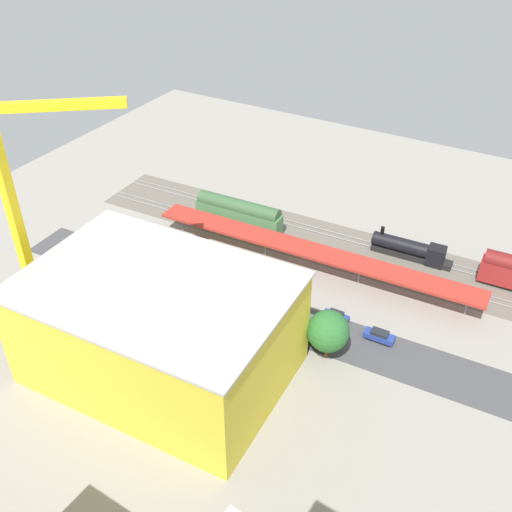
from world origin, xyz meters
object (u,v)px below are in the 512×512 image
at_px(parked_car_6, 153,255).
at_px(platform_canopy_near, 311,251).
at_px(parked_car_3, 260,292).
at_px(box_truck_0, 305,327).
at_px(locomotive, 412,250).
at_px(traffic_light, 296,325).
at_px(parked_car_0, 379,336).
at_px(parked_car_1, 336,317).
at_px(parked_car_4, 220,278).
at_px(street_tree_2, 280,317).
at_px(tower_crane, 23,209).
at_px(parked_car_5, 187,267).
at_px(box_truck_1, 226,295).
at_px(parked_car_2, 290,305).
at_px(street_tree_0, 219,297).
at_px(construction_building, 160,329).
at_px(street_tree_1, 328,331).
at_px(freight_coach_far, 239,213).

bearing_deg(parked_car_6, platform_canopy_near, -157.15).
height_order(parked_car_3, box_truck_0, box_truck_0).
bearing_deg(platform_canopy_near, parked_car_3, 69.16).
bearing_deg(locomotive, traffic_light, 75.99).
relative_size(parked_car_0, parked_car_1, 1.13).
distance_m(parked_car_4, street_tree_2, 17.87).
distance_m(parked_car_4, tower_crane, 34.42).
relative_size(parked_car_5, parked_car_6, 1.00).
relative_size(parked_car_5, box_truck_1, 0.55).
xyz_separation_m(parked_car_2, street_tree_0, (8.43, 7.91, 3.86)).
height_order(parked_car_1, street_tree_2, street_tree_2).
bearing_deg(parked_car_6, traffic_light, 165.53).
xyz_separation_m(parked_car_1, street_tree_0, (15.86, 8.87, 3.84)).
distance_m(construction_building, box_truck_0, 22.37).
xyz_separation_m(parked_car_0, street_tree_0, (23.36, 8.07, 3.85)).
relative_size(box_truck_1, street_tree_1, 1.07).
xyz_separation_m(parked_car_3, box_truck_0, (-10.71, 5.28, 1.00)).
relative_size(street_tree_1, street_tree_2, 1.15).
xyz_separation_m(parked_car_2, parked_car_4, (13.70, -0.58, -0.02)).
xyz_separation_m(locomotive, box_truck_0, (7.87, 28.19, 0.02)).
relative_size(parked_car_0, box_truck_1, 0.54).
relative_size(freight_coach_far, parked_car_2, 4.00).
relative_size(street_tree_1, traffic_light, 1.16).
distance_m(parked_car_3, traffic_light, 14.27).
distance_m(parked_car_2, street_tree_2, 8.42).
height_order(parked_car_2, box_truck_1, box_truck_1).
bearing_deg(street_tree_2, traffic_light, 168.21).
xyz_separation_m(platform_canopy_near, street_tree_1, (-11.37, 18.76, 1.19)).
bearing_deg(box_truck_0, traffic_light, 90.12).
relative_size(parked_car_1, box_truck_0, 0.46).
distance_m(box_truck_0, traffic_light, 4.37).
bearing_deg(street_tree_1, parked_car_2, -37.21).
distance_m(freight_coach_far, parked_car_2, 26.58).
relative_size(parked_car_0, parked_car_3, 1.02).
distance_m(parked_car_1, parked_car_5, 27.96).
bearing_deg(tower_crane, locomotive, -133.84).
relative_size(construction_building, street_tree_1, 4.21).
bearing_deg(parked_car_2, parked_car_6, -1.18).
relative_size(box_truck_0, traffic_light, 1.28).
bearing_deg(parked_car_3, box_truck_0, 153.73).
bearing_deg(parked_car_0, locomotive, -84.17).
xyz_separation_m(parked_car_4, street_tree_1, (-23.15, 7.76, 4.34)).
bearing_deg(locomotive, street_tree_2, 71.01).
xyz_separation_m(platform_canopy_near, parked_car_0, (-16.84, 11.41, -3.13)).
height_order(parked_car_0, street_tree_2, street_tree_2).
distance_m(parked_car_0, parked_car_6, 42.95).
height_order(parked_car_5, tower_crane, tower_crane).
bearing_deg(street_tree_2, tower_crane, 23.53).
xyz_separation_m(box_truck_0, traffic_light, (-0.01, 3.32, 2.84)).
bearing_deg(parked_car_2, tower_crane, 34.93).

